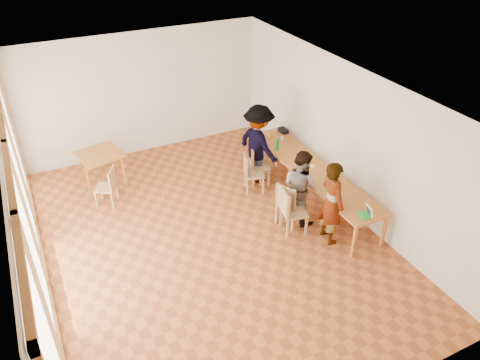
% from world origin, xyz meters
% --- Properties ---
extents(ground, '(8.00, 8.00, 0.00)m').
position_xyz_m(ground, '(0.00, 0.00, 0.00)').
color(ground, '#AC5929').
rests_on(ground, ground).
extents(wall_back, '(6.00, 0.10, 3.00)m').
position_xyz_m(wall_back, '(0.00, 4.00, 1.50)').
color(wall_back, beige).
rests_on(wall_back, ground).
extents(wall_front, '(6.00, 0.10, 3.00)m').
position_xyz_m(wall_front, '(0.00, -4.00, 1.50)').
color(wall_front, beige).
rests_on(wall_front, ground).
extents(wall_right, '(0.10, 8.00, 3.00)m').
position_xyz_m(wall_right, '(3.00, 0.00, 1.50)').
color(wall_right, beige).
rests_on(wall_right, ground).
extents(window_wall, '(0.10, 8.00, 3.00)m').
position_xyz_m(window_wall, '(-2.96, 0.00, 1.50)').
color(window_wall, white).
rests_on(window_wall, ground).
extents(ceiling, '(6.00, 8.00, 0.04)m').
position_xyz_m(ceiling, '(0.00, 0.00, 3.02)').
color(ceiling, white).
rests_on(ceiling, wall_back).
extents(communal_table, '(0.80, 4.00, 0.75)m').
position_xyz_m(communal_table, '(2.50, 0.29, 0.70)').
color(communal_table, '#B76628').
rests_on(communal_table, ground).
extents(side_table, '(0.90, 0.90, 0.75)m').
position_xyz_m(side_table, '(-1.34, 2.91, 0.67)').
color(side_table, '#B76628').
rests_on(side_table, ground).
extents(chair_near, '(0.52, 0.52, 0.51)m').
position_xyz_m(chair_near, '(1.49, -0.51, 0.58)').
color(chair_near, tan).
rests_on(chair_near, ground).
extents(chair_mid, '(0.59, 0.59, 0.51)m').
position_xyz_m(chair_mid, '(1.58, -0.30, 0.59)').
color(chair_mid, tan).
rests_on(chair_mid, ground).
extents(chair_far, '(0.53, 0.53, 0.47)m').
position_xyz_m(chair_far, '(1.48, 1.13, 0.54)').
color(chair_far, tan).
rests_on(chair_far, ground).
extents(chair_empty, '(0.53, 0.53, 0.47)m').
position_xyz_m(chair_empty, '(1.77, 1.39, 0.54)').
color(chair_empty, tan).
rests_on(chair_empty, ground).
extents(chair_spare, '(0.55, 0.55, 0.46)m').
position_xyz_m(chair_spare, '(-1.38, 1.96, 0.53)').
color(chair_spare, tan).
rests_on(chair_spare, ground).
extents(person_near, '(0.42, 0.63, 1.68)m').
position_xyz_m(person_near, '(2.06, -1.02, 0.84)').
color(person_near, gray).
rests_on(person_near, ground).
extents(person_mid, '(0.75, 0.87, 1.55)m').
position_xyz_m(person_mid, '(1.90, -0.21, 0.78)').
color(person_mid, gray).
rests_on(person_mid, ground).
extents(person_far, '(0.92, 1.30, 1.83)m').
position_xyz_m(person_far, '(1.86, 1.46, 0.91)').
color(person_far, gray).
rests_on(person_far, ground).
extents(laptop_near, '(0.26, 0.28, 0.21)m').
position_xyz_m(laptop_near, '(2.46, -1.52, 0.81)').
color(laptop_near, green).
rests_on(laptop_near, communal_table).
extents(laptop_mid, '(0.21, 0.23, 0.18)m').
position_xyz_m(laptop_mid, '(2.41, -0.57, 0.80)').
color(laptop_mid, green).
rests_on(laptop_mid, communal_table).
extents(laptop_far, '(0.24, 0.26, 0.18)m').
position_xyz_m(laptop_far, '(2.42, 0.52, 0.80)').
color(laptop_far, green).
rests_on(laptop_far, communal_table).
extents(yellow_mug, '(0.12, 0.12, 0.09)m').
position_xyz_m(yellow_mug, '(2.43, 1.90, 0.79)').
color(yellow_mug, yellow).
rests_on(yellow_mug, communal_table).
extents(green_bottle, '(0.07, 0.07, 0.28)m').
position_xyz_m(green_bottle, '(2.25, 1.29, 0.89)').
color(green_bottle, '#177A2A').
rests_on(green_bottle, communal_table).
extents(clear_glass, '(0.07, 0.07, 0.09)m').
position_xyz_m(clear_glass, '(2.60, 1.68, 0.80)').
color(clear_glass, silver).
rests_on(clear_glass, communal_table).
extents(condiment_cup, '(0.08, 0.08, 0.06)m').
position_xyz_m(condiment_cup, '(2.53, 0.31, 0.78)').
color(condiment_cup, white).
rests_on(condiment_cup, communal_table).
extents(pink_phone, '(0.05, 0.10, 0.01)m').
position_xyz_m(pink_phone, '(2.73, 1.85, 0.76)').
color(pink_phone, '#CC3C79').
rests_on(pink_phone, communal_table).
extents(black_pouch, '(0.16, 0.26, 0.09)m').
position_xyz_m(black_pouch, '(2.83, 2.01, 0.80)').
color(black_pouch, black).
rests_on(black_pouch, communal_table).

